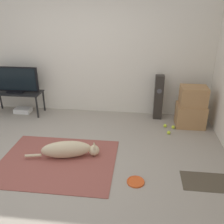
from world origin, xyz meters
name	(u,v)px	position (x,y,z in m)	size (l,w,h in m)	color
ground_plane	(62,164)	(0.00, 0.00, 0.00)	(12.00, 12.00, 0.00)	#9E9384
wall_back	(87,53)	(0.00, 2.10, 1.27)	(8.00, 0.06, 2.55)	silver
area_rug	(58,161)	(-0.08, 0.05, 0.01)	(1.76, 1.40, 0.01)	#934C42
dog	(69,149)	(0.06, 0.19, 0.14)	(1.13, 0.40, 0.27)	beige
frisbee	(136,182)	(1.13, -0.30, 0.01)	(0.24, 0.24, 0.03)	#DB511E
cardboard_box_lower	(190,115)	(2.13, 1.56, 0.22)	(0.55, 0.43, 0.44)	#A87A4C
cardboard_box_upper	(193,96)	(2.14, 1.55, 0.62)	(0.49, 0.38, 0.36)	#A87A4C
floor_speaker	(158,97)	(1.51, 1.85, 0.46)	(0.18, 0.18, 0.92)	#2D2823
tv_stand	(17,95)	(-1.51, 1.75, 0.43)	(1.08, 0.45, 0.49)	black
tv	(14,80)	(-1.51, 1.75, 0.75)	(1.03, 0.20, 0.55)	black
tennis_ball_by_boxes	(165,126)	(1.65, 1.42, 0.03)	(0.07, 0.07, 0.07)	#C6E033
tennis_ball_near_speaker	(173,127)	(1.80, 1.38, 0.03)	(0.07, 0.07, 0.07)	#C6E033
tennis_ball_loose_on_carpet	(169,133)	(1.69, 1.14, 0.03)	(0.07, 0.07, 0.07)	#C6E033
game_console	(23,110)	(-1.44, 1.79, 0.05)	(0.35, 0.23, 0.10)	white
door_mat	(205,182)	(2.06, -0.17, 0.00)	(0.63, 0.42, 0.01)	#4C4233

